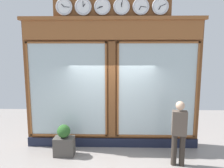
# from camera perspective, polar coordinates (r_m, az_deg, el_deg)

# --- Properties ---
(shop_facade) EXTENTS (5.29, 0.42, 4.45)m
(shop_facade) POSITION_cam_1_polar(r_m,az_deg,el_deg) (6.47, 0.02, 0.60)
(shop_facade) COLOR brown
(shop_facade) RESTS_ON ground_plane
(pedestrian) EXTENTS (0.39, 0.28, 1.69)m
(pedestrian) POSITION_cam_1_polar(r_m,az_deg,el_deg) (5.81, 17.28, -11.68)
(pedestrian) COLOR #312A24
(pedestrian) RESTS_ON ground_plane
(planter_box) EXTENTS (0.56, 0.36, 0.53)m
(planter_box) POSITION_cam_1_polar(r_m,az_deg,el_deg) (6.45, -12.49, -15.76)
(planter_box) COLOR #4C4742
(planter_box) RESTS_ON ground_plane
(planter_shrub) EXTENTS (0.37, 0.37, 0.37)m
(planter_shrub) POSITION_cam_1_polar(r_m,az_deg,el_deg) (6.28, -12.63, -12.05)
(planter_shrub) COLOR #285623
(planter_shrub) RESTS_ON planter_box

